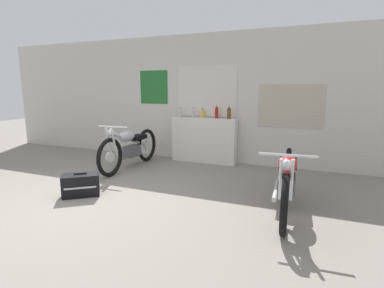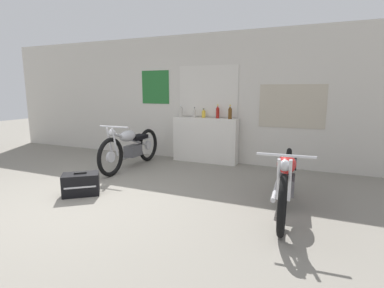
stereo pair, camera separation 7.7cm
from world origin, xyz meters
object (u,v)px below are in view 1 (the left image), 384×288
(motorcycle_silver, at_px, (130,147))
(motorcycle_red, at_px, (287,178))
(bottle_center, at_px, (202,114))
(bottle_rightmost, at_px, (229,113))
(bottle_right_center, at_px, (217,112))
(bottle_leftmost, at_px, (180,112))
(hard_case_black, at_px, (81,185))
(bottle_left_center, at_px, (193,113))

(motorcycle_silver, bearing_deg, motorcycle_red, -17.71)
(bottle_center, bearing_deg, motorcycle_red, -46.54)
(bottle_rightmost, bearing_deg, bottle_right_center, 170.14)
(motorcycle_silver, height_order, motorcycle_red, motorcycle_silver)
(bottle_leftmost, bearing_deg, bottle_center, 7.93)
(bottle_center, height_order, hard_case_black, bottle_center)
(bottle_left_center, relative_size, motorcycle_silver, 0.11)
(bottle_right_center, height_order, hard_case_black, bottle_right_center)
(bottle_right_center, height_order, bottle_rightmost, same)
(bottle_leftmost, distance_m, motorcycle_red, 3.34)
(bottle_right_center, relative_size, hard_case_black, 0.48)
(bottle_left_center, distance_m, bottle_right_center, 0.53)
(bottle_rightmost, bearing_deg, bottle_left_center, 178.82)
(bottle_rightmost, xyz_separation_m, hard_case_black, (-1.55, -2.72, -0.95))
(motorcycle_silver, relative_size, motorcycle_red, 0.92)
(bottle_right_center, bearing_deg, motorcycle_red, -51.41)
(bottle_rightmost, distance_m, motorcycle_silver, 2.18)
(motorcycle_silver, bearing_deg, bottle_left_center, 47.65)
(bottle_left_center, bearing_deg, bottle_rightmost, -1.18)
(motorcycle_red, distance_m, hard_case_black, 3.03)
(bottle_rightmost, relative_size, motorcycle_silver, 0.14)
(bottle_center, relative_size, motorcycle_red, 0.09)
(bottle_right_center, distance_m, bottle_rightmost, 0.29)
(motorcycle_silver, distance_m, hard_case_black, 1.72)
(motorcycle_red, bearing_deg, bottle_left_center, 136.85)
(bottle_right_center, relative_size, bottle_rightmost, 1.00)
(bottle_right_center, relative_size, motorcycle_silver, 0.14)
(hard_case_black, bearing_deg, bottle_right_center, 65.55)
(bottle_rightmost, bearing_deg, motorcycle_red, -55.91)
(bottle_center, relative_size, hard_case_black, 0.32)
(bottle_right_center, height_order, motorcycle_red, bottle_right_center)
(hard_case_black, bearing_deg, bottle_leftmost, 81.48)
(bottle_leftmost, height_order, bottle_right_center, bottle_right_center)
(bottle_leftmost, bearing_deg, motorcycle_red, -39.01)
(bottle_left_center, distance_m, motorcycle_silver, 1.58)
(bottle_left_center, xyz_separation_m, bottle_right_center, (0.53, 0.03, 0.03))
(motorcycle_silver, bearing_deg, bottle_leftmost, 58.15)
(motorcycle_silver, relative_size, hard_case_black, 3.34)
(motorcycle_silver, height_order, hard_case_black, motorcycle_silver)
(hard_case_black, bearing_deg, bottle_rightmost, 60.33)
(bottle_right_center, distance_m, motorcycle_silver, 1.98)
(bottle_leftmost, relative_size, bottle_right_center, 0.93)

